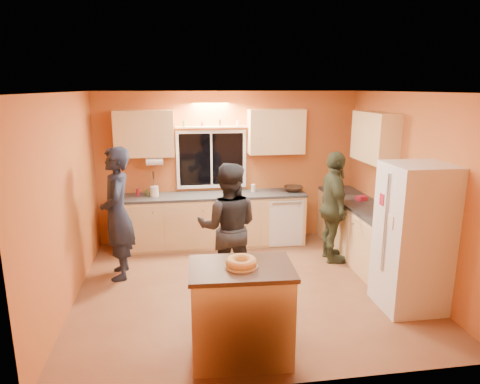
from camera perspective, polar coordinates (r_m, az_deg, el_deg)
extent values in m
plane|color=brown|center=(5.99, 0.96, -12.55)|extent=(4.50, 4.50, 0.00)
cube|color=#C35C32|center=(7.47, -1.53, 3.31)|extent=(4.50, 0.04, 2.60)
cube|color=#C35C32|center=(3.67, 6.23, -8.00)|extent=(4.50, 0.04, 2.60)
cube|color=#C35C32|center=(5.63, -22.20, -1.21)|extent=(0.04, 4.00, 2.60)
cube|color=#C35C32|center=(6.31, 21.61, 0.36)|extent=(0.04, 4.00, 2.60)
cube|color=white|center=(5.37, 1.07, 13.17)|extent=(4.50, 4.00, 0.02)
cube|color=black|center=(7.40, -3.84, 4.37)|extent=(1.10, 0.02, 0.90)
cube|color=white|center=(7.39, -3.83, 4.35)|extent=(1.20, 0.04, 1.00)
cube|color=#E0BF76|center=(7.18, -12.65, 7.60)|extent=(0.95, 0.33, 0.75)
cube|color=#E0BF76|center=(7.36, 4.84, 8.03)|extent=(0.95, 0.33, 0.75)
cube|color=#E0BF76|center=(6.82, 17.54, 6.99)|extent=(0.33, 1.00, 0.75)
cylinder|color=silver|center=(7.12, -11.32, 4.00)|extent=(0.27, 0.12, 0.12)
cube|color=#E0BF76|center=(7.36, -3.91, -3.86)|extent=(3.20, 0.60, 0.86)
cube|color=#282B2D|center=(7.24, -3.97, -0.47)|extent=(3.24, 0.62, 0.04)
cube|color=#E0BF76|center=(7.87, 13.04, -3.02)|extent=(0.60, 0.60, 0.86)
cube|color=#282B2D|center=(7.76, 13.21, 0.17)|extent=(0.62, 0.62, 0.04)
cube|color=#E0BF76|center=(6.83, 16.70, -5.86)|extent=(0.60, 1.80, 0.86)
cube|color=#282B2D|center=(6.70, 16.96, -2.23)|extent=(0.62, 1.84, 0.04)
cube|color=silver|center=(5.57, 22.10, -5.66)|extent=(0.72, 0.70, 1.80)
cube|color=#E0BF76|center=(4.41, 0.16, -15.92)|extent=(1.00, 0.69, 0.95)
cube|color=#321D10|center=(4.19, 0.17, -10.17)|extent=(1.05, 0.74, 0.04)
torus|color=#DAA859|center=(4.17, 0.17, -9.33)|extent=(0.31, 0.31, 0.09)
imported|color=black|center=(6.23, -16.05, -2.79)|extent=(0.51, 0.72, 1.88)
imported|color=black|center=(5.66, -1.59, -4.73)|extent=(0.94, 0.79, 1.72)
imported|color=#303320|center=(6.72, 12.38, -2.02)|extent=(0.51, 1.05, 1.73)
imported|color=#321D10|center=(7.49, 7.14, 0.43)|extent=(0.41, 0.41, 0.08)
cylinder|color=beige|center=(7.22, -11.36, 0.11)|extent=(0.14, 0.14, 0.17)
imported|color=gray|center=(5.94, 19.88, -2.64)|extent=(0.30, 0.27, 0.33)
cube|color=maroon|center=(7.10, 15.89, -0.79)|extent=(0.19, 0.17, 0.07)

